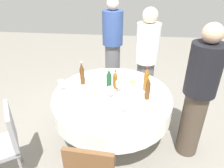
# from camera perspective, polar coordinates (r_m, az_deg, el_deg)

# --- Properties ---
(ground_plane) EXTENTS (10.00, 10.00, 0.00)m
(ground_plane) POSITION_cam_1_polar(r_m,az_deg,el_deg) (2.94, -0.00, -14.80)
(ground_plane) COLOR gray
(dining_table) EXTENTS (1.43, 1.43, 0.74)m
(dining_table) POSITION_cam_1_polar(r_m,az_deg,el_deg) (2.56, -0.00, -5.22)
(dining_table) COLOR white
(dining_table) RESTS_ON ground_plane
(bottle_dark_green_front) EXTENTS (0.06, 0.06, 0.30)m
(bottle_dark_green_front) POSITION_cam_1_polar(r_m,az_deg,el_deg) (2.44, -0.82, 0.78)
(bottle_dark_green_front) COLOR #194728
(bottle_dark_green_front) RESTS_ON dining_table
(bottle_amber_mid) EXTENTS (0.06, 0.06, 0.24)m
(bottle_amber_mid) POSITION_cam_1_polar(r_m,az_deg,el_deg) (2.53, 0.88, 1.11)
(bottle_amber_mid) COLOR #8C5619
(bottle_amber_mid) RESTS_ON dining_table
(bottle_amber_far) EXTENTS (0.06, 0.06, 0.30)m
(bottle_amber_far) POSITION_cam_1_polar(r_m,az_deg,el_deg) (2.50, 9.39, 1.21)
(bottle_amber_far) COLOR #8C5619
(bottle_amber_far) RESTS_ON dining_table
(bottle_brown_north) EXTENTS (0.06, 0.06, 0.31)m
(bottle_brown_north) POSITION_cam_1_polar(r_m,az_deg,el_deg) (2.63, -8.21, 2.81)
(bottle_brown_north) COLOR #593314
(bottle_brown_north) RESTS_ON dining_table
(bottle_brown_west) EXTENTS (0.06, 0.06, 0.28)m
(bottle_brown_west) POSITION_cam_1_polar(r_m,az_deg,el_deg) (2.34, 9.78, -1.33)
(bottle_brown_west) COLOR #593314
(bottle_brown_west) RESTS_ON dining_table
(wine_glass_north) EXTENTS (0.07, 0.07, 0.14)m
(wine_glass_north) POSITION_cam_1_polar(r_m,az_deg,el_deg) (2.34, -0.42, -1.78)
(wine_glass_north) COLOR white
(wine_glass_north) RESTS_ON dining_table
(wine_glass_west) EXTENTS (0.07, 0.07, 0.15)m
(wine_glass_west) POSITION_cam_1_polar(r_m,az_deg,el_deg) (2.43, 1.80, -0.18)
(wine_glass_west) COLOR white
(wine_glass_west) RESTS_ON dining_table
(wine_glass_outer) EXTENTS (0.07, 0.07, 0.14)m
(wine_glass_outer) POSITION_cam_1_polar(r_m,az_deg,el_deg) (2.11, 3.42, -5.70)
(wine_glass_outer) COLOR white
(wine_glass_outer) RESTS_ON dining_table
(wine_glass_near) EXTENTS (0.07, 0.07, 0.15)m
(wine_glass_near) POSITION_cam_1_polar(r_m,az_deg,el_deg) (2.53, -13.79, 0.07)
(wine_glass_near) COLOR white
(wine_glass_near) RESTS_ON dining_table
(plate_right) EXTENTS (0.23, 0.23, 0.04)m
(plate_right) POSITION_cam_1_polar(r_m,az_deg,el_deg) (2.69, 5.63, 0.42)
(plate_right) COLOR white
(plate_right) RESTS_ON dining_table
(plate_rear) EXTENTS (0.23, 0.23, 0.04)m
(plate_rear) POSITION_cam_1_polar(r_m,az_deg,el_deg) (2.44, -5.00, -2.80)
(plate_rear) COLOR white
(plate_rear) RESTS_ON dining_table
(fork_mid) EXTENTS (0.09, 0.17, 0.00)m
(fork_mid) POSITION_cam_1_polar(r_m,az_deg,el_deg) (2.36, 4.56, -4.25)
(fork_mid) COLOR silver
(fork_mid) RESTS_ON dining_table
(spoon_far) EXTENTS (0.12, 0.15, 0.00)m
(spoon_far) POSITION_cam_1_polar(r_m,az_deg,el_deg) (2.42, -12.17, -4.01)
(spoon_far) COLOR silver
(spoon_far) RESTS_ON dining_table
(folded_napkin) EXTENTS (0.23, 0.23, 0.02)m
(folded_napkin) POSITION_cam_1_polar(r_m,az_deg,el_deg) (2.24, -2.16, -6.01)
(folded_napkin) COLOR white
(folded_napkin) RESTS_ON dining_table
(person_front) EXTENTS (0.34, 0.34, 1.65)m
(person_front) POSITION_cam_1_polar(r_m,az_deg,el_deg) (3.62, 0.18, 10.28)
(person_front) COLOR slate
(person_front) RESTS_ON ground_plane
(person_mid) EXTENTS (0.34, 0.34, 1.61)m
(person_mid) POSITION_cam_1_polar(r_m,az_deg,el_deg) (2.46, 22.60, -2.49)
(person_mid) COLOR #4C3F33
(person_mid) RESTS_ON ground_plane
(person_far) EXTENTS (0.34, 0.34, 1.59)m
(person_far) POSITION_cam_1_polar(r_m,az_deg,el_deg) (3.20, 9.41, 6.63)
(person_far) COLOR slate
(person_far) RESTS_ON ground_plane
(chair_near) EXTENTS (0.55, 0.55, 0.87)m
(chair_near) POSITION_cam_1_polar(r_m,az_deg,el_deg) (2.43, -27.50, -13.65)
(chair_near) COLOR #99999E
(chair_near) RESTS_ON ground_plane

